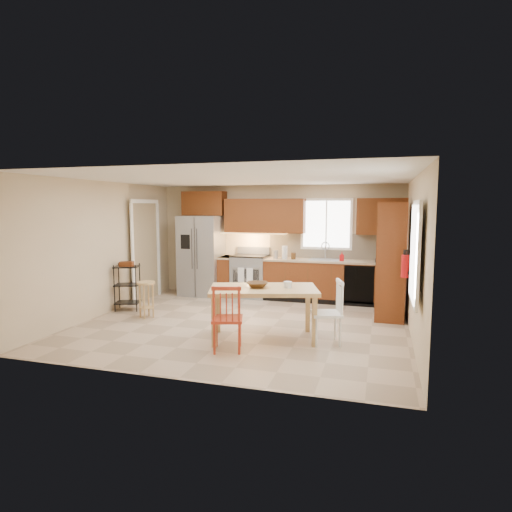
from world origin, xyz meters
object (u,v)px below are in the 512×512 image
object	(u,v)px
soap_bottle	(342,256)
table_bowl	(257,288)
fire_extinguisher	(405,266)
chair_red	(227,318)
bar_stool	(146,300)
utility_cart	(127,287)
pantry	(390,261)
dining_table	(264,314)
range_stove	(250,277)
chair_white	(326,312)
table_jar	(288,286)
refrigerator	(202,255)

from	to	relation	value
soap_bottle	table_bowl	world-z (taller)	soap_bottle
fire_extinguisher	chair_red	world-z (taller)	fire_extinguisher
bar_stool	utility_cart	xyz separation A→B (m)	(-0.66, 0.41, 0.12)
pantry	fire_extinguisher	distance (m)	1.07
dining_table	table_bowl	xyz separation A→B (m)	(-0.10, 0.00, 0.40)
range_stove	pantry	xyz separation A→B (m)	(2.98, -0.99, 0.59)
range_stove	chair_white	distance (m)	3.51
chair_red	utility_cart	world-z (taller)	chair_red
table_bowl	chair_red	bearing A→B (deg)	-110.97
chair_red	pantry	bearing A→B (deg)	32.15
soap_bottle	bar_stool	xyz separation A→B (m)	(-3.32, -2.18, -0.66)
fire_extinguisher	table_bowl	xyz separation A→B (m)	(-2.17, -0.86, -0.30)
soap_bottle	chair_red	bearing A→B (deg)	-110.14
table_jar	pantry	bearing A→B (deg)	50.03
refrigerator	utility_cart	size ratio (longest dim) A/B	1.99
table_bowl	dining_table	bearing A→B (deg)	-0.00
refrigerator	soap_bottle	xyz separation A→B (m)	(3.18, -0.02, 0.09)
pantry	fire_extinguisher	xyz separation A→B (m)	(0.20, -1.05, 0.05)
range_stove	soap_bottle	xyz separation A→B (m)	(2.03, -0.08, 0.54)
pantry	table_bowl	size ratio (longest dim) A/B	6.42
chair_red	chair_white	world-z (taller)	same
dining_table	table_jar	size ratio (longest dim) A/B	11.32
chair_white	table_bowl	world-z (taller)	chair_white
pantry	chair_white	xyz separation A→B (m)	(-0.92, -1.86, -0.58)
refrigerator	bar_stool	distance (m)	2.28
range_stove	utility_cart	size ratio (longest dim) A/B	1.01
fire_extinguisher	dining_table	distance (m)	2.35
refrigerator	table_jar	xyz separation A→B (m)	(2.61, -2.73, -0.08)
refrigerator	table_jar	size ratio (longest dim) A/B	12.76
soap_bottle	table_jar	bearing A→B (deg)	-101.79
fire_extinguisher	dining_table	world-z (taller)	fire_extinguisher
pantry	chair_red	size ratio (longest dim) A/B	2.21
soap_bottle	fire_extinguisher	bearing A→B (deg)	-59.47
fire_extinguisher	pantry	bearing A→B (deg)	100.78
refrigerator	chair_red	distance (m)	4.00
range_stove	dining_table	size ratio (longest dim) A/B	0.57
soap_bottle	table_jar	distance (m)	2.77
range_stove	chair_red	world-z (taller)	chair_red
dining_table	table_jar	world-z (taller)	table_jar
refrigerator	utility_cart	world-z (taller)	refrigerator
soap_bottle	chair_red	distance (m)	3.72
chair_white	table_bowl	distance (m)	1.10
refrigerator	pantry	size ratio (longest dim) A/B	0.87
refrigerator	range_stove	distance (m)	1.24
range_stove	fire_extinguisher	xyz separation A→B (m)	(3.18, -2.04, 0.64)
pantry	table_bowl	bearing A→B (deg)	-135.90
range_stove	chair_white	bearing A→B (deg)	-54.06
soap_bottle	chair_white	distance (m)	2.81
refrigerator	table_bowl	xyz separation A→B (m)	(2.16, -2.83, -0.11)
fire_extinguisher	utility_cart	bearing A→B (deg)	177.98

